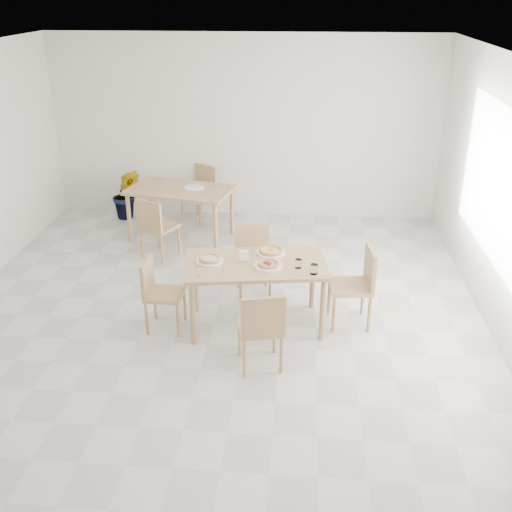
# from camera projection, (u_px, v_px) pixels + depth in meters

# --- Properties ---
(room) EXTENTS (7.28, 7.00, 7.00)m
(room) POSITION_uv_depth(u_px,v_px,m) (505.00, 193.00, 6.05)
(room) COLOR silver
(room) RESTS_ON ground
(main_table) EXTENTS (1.58, 1.04, 0.75)m
(main_table) POSITION_uv_depth(u_px,v_px,m) (256.00, 270.00, 6.33)
(main_table) COLOR tan
(main_table) RESTS_ON ground
(chair_south) EXTENTS (0.50, 0.50, 0.84)m
(chair_south) POSITION_uv_depth(u_px,v_px,m) (261.00, 325.00, 5.64)
(chair_south) COLOR tan
(chair_south) RESTS_ON ground
(chair_north) EXTENTS (0.48, 0.48, 0.82)m
(chair_north) POSITION_uv_depth(u_px,v_px,m) (253.00, 255.00, 7.15)
(chair_north) COLOR tan
(chair_north) RESTS_ON ground
(chair_west) EXTENTS (0.40, 0.40, 0.80)m
(chair_west) POSITION_uv_depth(u_px,v_px,m) (158.00, 289.00, 6.37)
(chair_west) COLOR tan
(chair_west) RESTS_ON ground
(chair_east) EXTENTS (0.48, 0.48, 0.89)m
(chair_east) POSITION_uv_depth(u_px,v_px,m) (358.00, 281.00, 6.42)
(chair_east) COLOR tan
(chair_east) RESTS_ON ground
(plate_margherita) EXTENTS (0.31, 0.31, 0.02)m
(plate_margherita) POSITION_uv_depth(u_px,v_px,m) (271.00, 253.00, 6.51)
(plate_margherita) COLOR white
(plate_margherita) RESTS_ON main_table
(plate_mushroom) EXTENTS (0.29, 0.29, 0.02)m
(plate_mushroom) POSITION_uv_depth(u_px,v_px,m) (210.00, 261.00, 6.32)
(plate_mushroom) COLOR white
(plate_mushroom) RESTS_ON main_table
(plate_pepperoni) EXTENTS (0.31, 0.31, 0.02)m
(plate_pepperoni) POSITION_uv_depth(u_px,v_px,m) (268.00, 266.00, 6.20)
(plate_pepperoni) COLOR white
(plate_pepperoni) RESTS_ON main_table
(pizza_margherita) EXTENTS (0.29, 0.29, 0.03)m
(pizza_margherita) POSITION_uv_depth(u_px,v_px,m) (271.00, 251.00, 6.50)
(pizza_margherita) COLOR #EDB06F
(pizza_margherita) RESTS_ON plate_margherita
(pizza_mushroom) EXTENTS (0.27, 0.27, 0.03)m
(pizza_mushroom) POSITION_uv_depth(u_px,v_px,m) (210.00, 259.00, 6.31)
(pizza_mushroom) COLOR #EDB06F
(pizza_mushroom) RESTS_ON plate_mushroom
(pizza_pepperoni) EXTENTS (0.28, 0.28, 0.03)m
(pizza_pepperoni) POSITION_uv_depth(u_px,v_px,m) (268.00, 264.00, 6.19)
(pizza_pepperoni) COLOR #EDB06F
(pizza_pepperoni) RESTS_ON plate_pepperoni
(tumbler_a) EXTENTS (0.07, 0.07, 0.09)m
(tumbler_a) POSITION_uv_depth(u_px,v_px,m) (298.00, 264.00, 6.17)
(tumbler_a) COLOR white
(tumbler_a) RESTS_ON main_table
(tumbler_b) EXTENTS (0.08, 0.08, 0.10)m
(tumbler_b) POSITION_uv_depth(u_px,v_px,m) (314.00, 269.00, 6.03)
(tumbler_b) COLOR white
(tumbler_b) RESTS_ON main_table
(napkin_holder) EXTENTS (0.12, 0.08, 0.12)m
(napkin_holder) POSITION_uv_depth(u_px,v_px,m) (244.00, 256.00, 6.30)
(napkin_holder) COLOR silver
(napkin_holder) RESTS_ON main_table
(fork_a) EXTENTS (0.03, 0.17, 0.01)m
(fork_a) POSITION_uv_depth(u_px,v_px,m) (222.00, 272.00, 6.09)
(fork_a) COLOR silver
(fork_a) RESTS_ON main_table
(fork_b) EXTENTS (0.07, 0.17, 0.01)m
(fork_b) POSITION_uv_depth(u_px,v_px,m) (199.00, 274.00, 6.04)
(fork_b) COLOR silver
(fork_b) RESTS_ON main_table
(second_table) EXTENTS (1.61, 1.13, 0.75)m
(second_table) POSITION_uv_depth(u_px,v_px,m) (180.00, 194.00, 8.61)
(second_table) COLOR tan
(second_table) RESTS_ON ground
(chair_back_s) EXTENTS (0.57, 0.57, 0.86)m
(chair_back_s) POSITION_uv_depth(u_px,v_px,m) (155.00, 224.00, 7.99)
(chair_back_s) COLOR tan
(chair_back_s) RESTS_ON ground
(chair_back_n) EXTENTS (0.58, 0.58, 0.86)m
(chair_back_n) POSITION_uv_depth(u_px,v_px,m) (201.00, 189.00, 9.37)
(chair_back_n) COLOR tan
(chair_back_n) RESTS_ON ground
(plate_empty) EXTENTS (0.29, 0.29, 0.02)m
(plate_empty) POSITION_uv_depth(u_px,v_px,m) (194.00, 187.00, 8.60)
(plate_empty) COLOR white
(plate_empty) RESTS_ON second_table
(potted_plant) EXTENTS (0.53, 0.47, 0.81)m
(potted_plant) POSITION_uv_depth(u_px,v_px,m) (127.00, 194.00, 9.45)
(potted_plant) COLOR #245B1B
(potted_plant) RESTS_ON ground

